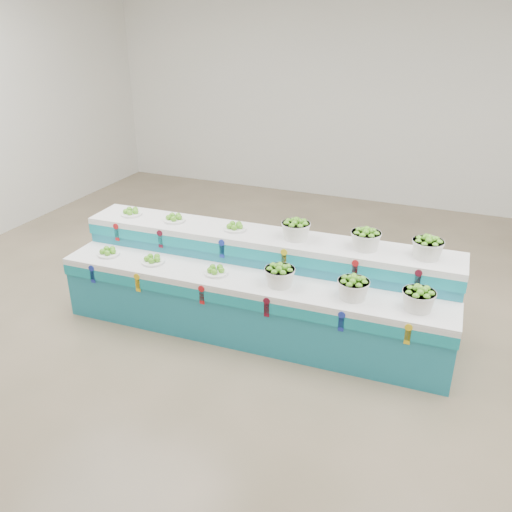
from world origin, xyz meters
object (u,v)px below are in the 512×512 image
(display_stand, at_px, (256,286))
(basket_lower_left, at_px, (280,275))
(plate_upper_mid, at_px, (174,217))
(basket_upper_right, at_px, (428,247))

(display_stand, bearing_deg, basket_lower_left, -36.56)
(plate_upper_mid, bearing_deg, display_stand, -11.53)
(basket_upper_right, bearing_deg, basket_lower_left, -157.02)
(display_stand, distance_m, basket_upper_right, 1.84)
(display_stand, bearing_deg, plate_upper_mid, 166.72)
(display_stand, relative_size, plate_upper_mid, 16.46)
(plate_upper_mid, bearing_deg, basket_lower_left, -17.95)
(display_stand, xyz_separation_m, basket_upper_right, (1.70, 0.32, 0.62))
(plate_upper_mid, height_order, basket_upper_right, basket_upper_right)
(basket_lower_left, xyz_separation_m, plate_upper_mid, (-1.49, 0.48, 0.23))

